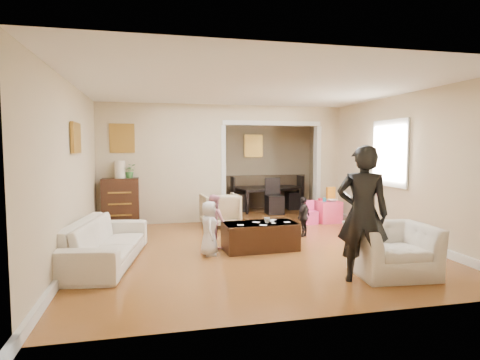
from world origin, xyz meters
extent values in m
plane|color=#A25A29|center=(0.00, 0.00, 0.00)|extent=(7.00, 7.00, 0.00)
cube|color=#C0AC8C|center=(-1.38, 1.80, 1.30)|extent=(2.75, 0.18, 2.60)
cube|color=#C0AC8C|center=(2.48, 1.80, 1.30)|extent=(0.55, 0.18, 2.60)
cube|color=#C0AC8C|center=(1.10, 1.80, 2.42)|extent=(2.22, 0.18, 0.35)
cube|color=white|center=(2.73, -0.40, 1.55)|extent=(0.03, 0.95, 1.10)
cube|color=brown|center=(-2.20, 1.70, 1.85)|extent=(0.45, 0.03, 0.55)
cube|color=brown|center=(-2.71, -0.60, 1.80)|extent=(0.03, 0.55, 0.40)
cube|color=brown|center=(1.10, 3.44, 1.70)|extent=(0.45, 0.03, 0.55)
imported|color=silver|center=(-2.28, -1.12, 0.31)|extent=(1.15, 2.23, 0.62)
imported|color=tan|center=(-0.22, 1.14, 0.35)|extent=(0.79, 0.81, 0.69)
imported|color=silver|center=(1.42, -2.47, 0.33)|extent=(1.08, 0.96, 0.65)
cube|color=#32190F|center=(-2.25, 1.55, 0.51)|extent=(0.74, 0.42, 1.02)
cylinder|color=beige|center=(-2.25, 1.55, 1.20)|extent=(0.22, 0.22, 0.36)
imported|color=#3B7C37|center=(-2.05, 1.55, 1.17)|extent=(0.26, 0.23, 0.29)
cube|color=#352011|center=(0.09, -0.89, 0.22)|extent=(1.20, 0.65, 0.44)
imported|color=beige|center=(0.19, -0.94, 0.49)|extent=(0.10, 0.10, 0.09)
cube|color=#EA3D6A|center=(2.19, 1.08, 0.24)|extent=(0.53, 0.53, 0.47)
cube|color=yellow|center=(2.31, 1.18, 0.62)|extent=(0.20, 0.08, 0.30)
cylinder|color=#28A8C8|center=(2.09, 1.03, 0.51)|extent=(0.08, 0.08, 0.08)
cube|color=red|center=(2.07, 1.20, 0.50)|extent=(0.10, 0.09, 0.05)
imported|color=silver|center=(2.24, 0.96, 0.50)|extent=(0.23, 0.23, 0.05)
imported|color=black|center=(1.37, 3.02, 0.31)|extent=(1.94, 1.37, 0.62)
imported|color=black|center=(0.90, -2.64, 0.84)|extent=(0.73, 0.63, 1.69)
imported|color=silver|center=(-0.76, -1.04, 0.42)|extent=(0.32, 0.44, 0.84)
imported|color=pink|center=(-0.61, -0.59, 0.44)|extent=(0.48, 0.53, 0.89)
imported|color=black|center=(1.14, -0.14, 0.37)|extent=(0.44, 0.43, 0.74)
cube|color=white|center=(0.03, -0.84, 0.44)|extent=(0.13, 0.13, 0.00)
cube|color=white|center=(0.32, -0.80, 0.44)|extent=(0.09, 0.10, 0.00)
cube|color=white|center=(0.08, -1.10, 0.44)|extent=(0.13, 0.12, 0.00)
cube|color=white|center=(-0.26, -1.01, 0.44)|extent=(0.11, 0.09, 0.00)
cube|color=white|center=(0.53, -0.94, 0.44)|extent=(0.10, 0.08, 0.00)
cube|color=white|center=(0.36, -0.70, 0.44)|extent=(0.13, 0.12, 0.00)
cube|color=white|center=(0.29, -0.97, 0.44)|extent=(0.07, 0.08, 0.00)
camera|label=1|loc=(-1.61, -6.96, 1.65)|focal=29.55mm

